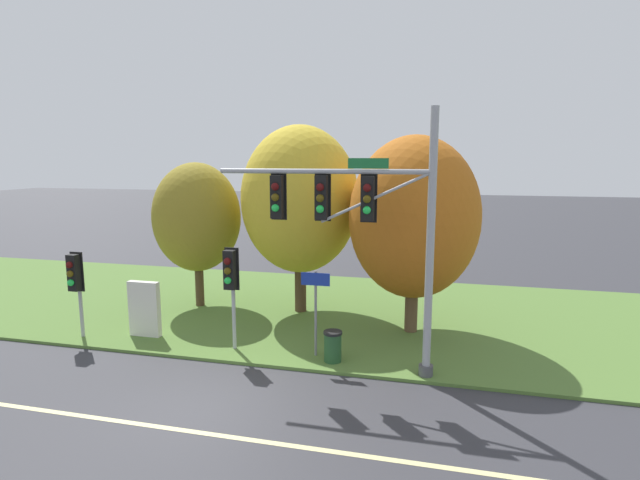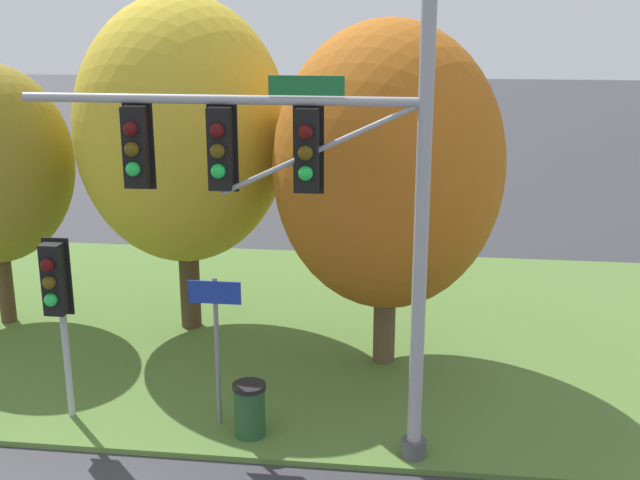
# 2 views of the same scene
# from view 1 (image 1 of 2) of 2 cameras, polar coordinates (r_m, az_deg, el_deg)

# --- Properties ---
(ground_plane) EXTENTS (160.00, 160.00, 0.00)m
(ground_plane) POSITION_cam_1_polar(r_m,az_deg,el_deg) (13.42, -12.87, -17.93)
(ground_plane) COLOR #333338
(lane_stripe) EXTENTS (36.00, 0.16, 0.01)m
(lane_stripe) POSITION_cam_1_polar(r_m,az_deg,el_deg) (12.49, -15.50, -20.20)
(lane_stripe) COLOR beige
(lane_stripe) RESTS_ON ground
(grass_verge) EXTENTS (48.00, 11.50, 0.10)m
(grass_verge) POSITION_cam_1_polar(r_m,az_deg,el_deg) (20.56, -2.43, -7.84)
(grass_verge) COLOR #517533
(grass_verge) RESTS_ON ground
(traffic_signal_mast) EXTENTS (6.21, 0.49, 7.33)m
(traffic_signal_mast) POSITION_cam_1_polar(r_m,az_deg,el_deg) (13.75, 4.93, 2.52)
(traffic_signal_mast) COLOR #9EA0A5
(traffic_signal_mast) RESTS_ON grass_verge
(pedestrian_signal_near_kerb) EXTENTS (0.46, 0.55, 2.94)m
(pedestrian_signal_near_kerb) POSITION_cam_1_polar(r_m,az_deg,el_deg) (18.47, -26.21, -3.84)
(pedestrian_signal_near_kerb) COLOR #9EA0A5
(pedestrian_signal_near_kerb) RESTS_ON grass_verge
(pedestrian_signal_further_along) EXTENTS (0.46, 0.55, 3.28)m
(pedestrian_signal_further_along) POSITION_cam_1_polar(r_m,az_deg,el_deg) (15.71, -10.19, -4.11)
(pedestrian_signal_further_along) COLOR #9EA0A5
(pedestrian_signal_further_along) RESTS_ON grass_verge
(route_sign_post) EXTENTS (0.89, 0.08, 2.66)m
(route_sign_post) POSITION_cam_1_polar(r_m,az_deg,el_deg) (15.21, -0.51, -6.96)
(route_sign_post) COLOR slate
(route_sign_post) RESTS_ON grass_verge
(tree_nearest_road) EXTENTS (3.51, 3.51, 5.87)m
(tree_nearest_road) POSITION_cam_1_polar(r_m,az_deg,el_deg) (20.72, -13.89, 2.51)
(tree_nearest_road) COLOR #4C3823
(tree_nearest_road) RESTS_ON grass_verge
(tree_left_of_mast) EXTENTS (4.54, 4.54, 7.28)m
(tree_left_of_mast) POSITION_cam_1_polar(r_m,az_deg,el_deg) (19.29, -2.31, 4.61)
(tree_left_of_mast) COLOR #4C3823
(tree_left_of_mast) RESTS_ON grass_verge
(tree_behind_signpost) EXTENTS (4.43, 4.43, 6.79)m
(tree_behind_signpost) POSITION_cam_1_polar(r_m,az_deg,el_deg) (17.25, 10.69, 2.52)
(tree_behind_signpost) COLOR brown
(tree_behind_signpost) RESTS_ON grass_verge
(info_kiosk) EXTENTS (1.10, 0.24, 1.90)m
(info_kiosk) POSITION_cam_1_polar(r_m,az_deg,el_deg) (18.12, -19.42, -7.45)
(info_kiosk) COLOR silver
(info_kiosk) RESTS_ON grass_verge
(trash_bin) EXTENTS (0.56, 0.56, 0.93)m
(trash_bin) POSITION_cam_1_polar(r_m,az_deg,el_deg) (15.19, 1.46, -12.03)
(trash_bin) COLOR #234C28
(trash_bin) RESTS_ON grass_verge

